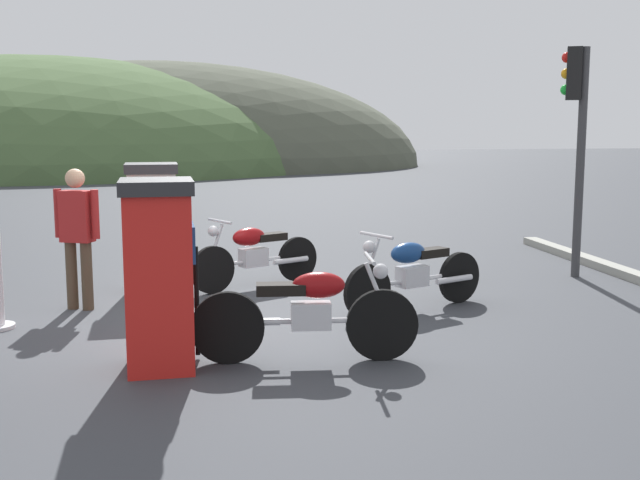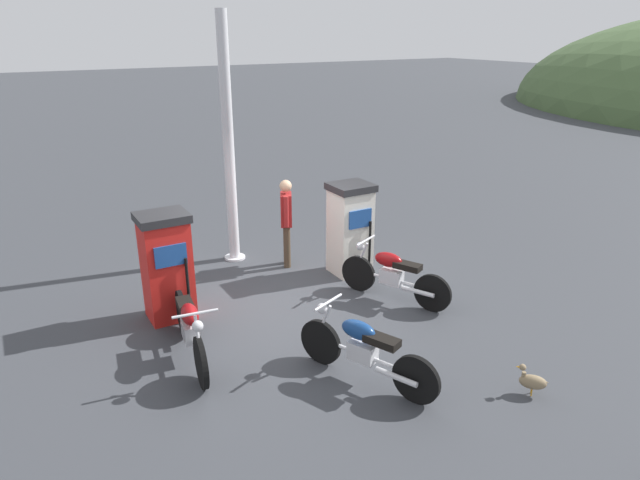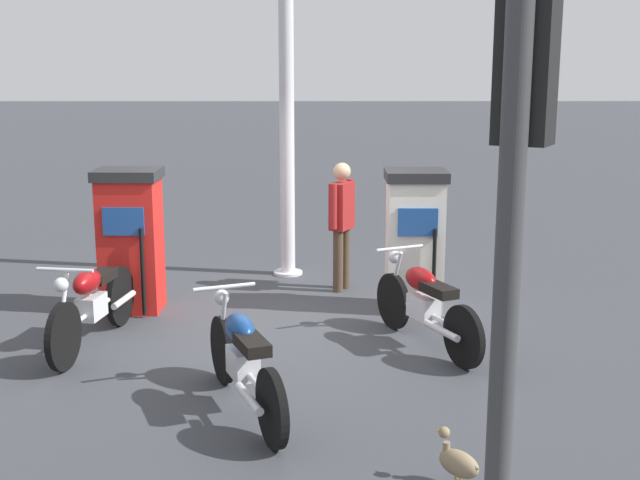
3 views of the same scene
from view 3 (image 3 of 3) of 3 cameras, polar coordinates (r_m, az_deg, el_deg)
ground_plane at (r=9.24m, az=-3.43°, el=-5.88°), size 120.00×120.00×0.00m
fuel_pump_near at (r=9.83m, az=-13.01°, el=0.04°), size 0.68×0.75×1.68m
fuel_pump_far at (r=9.65m, az=6.59°, el=0.02°), size 0.71×0.72×1.66m
motorcycle_near_pump at (r=8.71m, az=-15.53°, el=-4.21°), size 2.05×0.64×0.97m
motorcycle_far_pump at (r=8.48m, az=7.26°, el=-4.34°), size 1.81×0.93×0.95m
motorcycle_extra at (r=6.91m, az=-5.36°, el=-8.18°), size 1.91×0.89×0.95m
attendant_person at (r=10.42m, az=1.52°, el=1.55°), size 0.55×0.34×1.65m
wandering_duck at (r=5.87m, az=9.57°, el=-14.94°), size 0.35×0.33×0.40m
roadside_traffic_light at (r=3.72m, az=13.43°, el=2.17°), size 0.39×0.31×3.21m
canopy_support_pole at (r=11.09m, az=-2.33°, el=8.60°), size 0.40×0.40×4.51m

